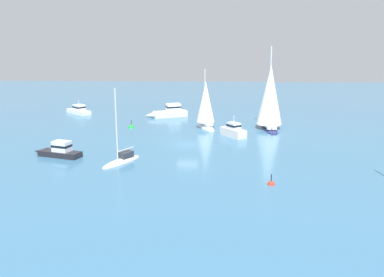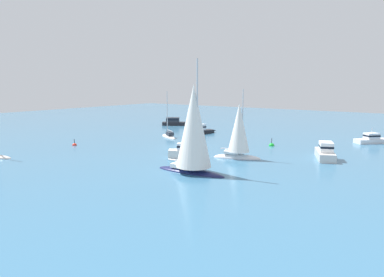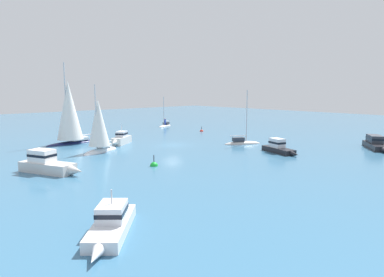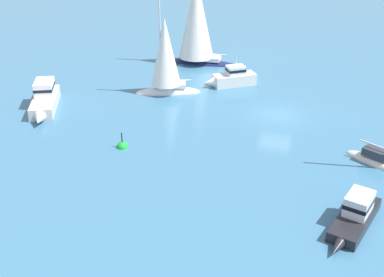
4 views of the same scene
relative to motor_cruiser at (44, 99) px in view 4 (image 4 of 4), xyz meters
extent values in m
plane|color=teal|center=(18.48, 4.09, -0.80)|extent=(160.00, 160.00, 0.00)
cube|color=silver|center=(-0.04, 0.10, -0.32)|extent=(3.87, 5.78, 0.96)
cone|color=silver|center=(1.32, -3.02, -0.32)|extent=(1.44, 1.65, 0.96)
cube|color=white|center=(-0.28, 0.64, 0.75)|extent=(2.21, 2.60, 1.18)
cube|color=black|center=(-0.28, 0.64, 0.81)|extent=(2.26, 2.65, 0.24)
ellipsoid|color=#191E4C|center=(8.99, 14.97, -0.80)|extent=(7.97, 2.20, 0.71)
cube|color=white|center=(9.93, 15.02, -0.23)|extent=(2.43, 1.38, 0.43)
cylinder|color=silver|center=(8.20, 14.93, 5.05)|extent=(0.18, 0.18, 11.00)
cylinder|color=silver|center=(9.97, 15.02, 0.23)|extent=(3.55, 0.32, 0.14)
cone|color=white|center=(8.60, 14.95, 3.98)|extent=(3.72, 3.72, 8.25)
cube|color=black|center=(24.36, -9.14, -0.50)|extent=(2.86, 4.90, 0.60)
cone|color=black|center=(23.49, -11.86, -0.50)|extent=(0.93, 1.29, 0.60)
cube|color=silver|center=(24.44, -8.87, 0.36)|extent=(1.69, 2.04, 1.11)
cube|color=black|center=(24.44, -8.87, 0.41)|extent=(1.74, 2.09, 0.24)
cube|color=silver|center=(13.76, 9.71, -0.29)|extent=(4.02, 3.39, 1.03)
cone|color=silver|center=(11.80, 8.37, -0.29)|extent=(1.38, 1.40, 1.03)
cube|color=silver|center=(13.83, 9.76, 0.62)|extent=(1.97, 1.86, 0.79)
cube|color=black|center=(13.83, 9.76, 0.66)|extent=(2.03, 1.92, 0.24)
cylinder|color=silver|center=(13.83, 9.76, 1.50)|extent=(0.08, 0.08, 0.97)
ellipsoid|color=white|center=(8.57, 6.10, -0.80)|extent=(5.89, 3.40, 1.07)
cube|color=white|center=(9.21, 6.34, -0.08)|extent=(1.97, 1.57, 0.36)
cylinder|color=silver|center=(8.03, 5.90, 3.61)|extent=(0.14, 0.14, 7.74)
cylinder|color=silver|center=(9.24, 6.35, 0.35)|extent=(2.45, 1.01, 0.11)
cone|color=white|center=(8.41, 6.04, 2.94)|extent=(3.32, 3.32, 5.80)
ellipsoid|color=silver|center=(26.20, -2.13, -0.80)|extent=(5.26, 3.75, 0.88)
cube|color=#2D333D|center=(25.64, -1.81, -0.10)|extent=(1.83, 1.56, 0.53)
cylinder|color=silver|center=(25.62, -1.80, 0.41)|extent=(2.14, 1.29, 0.11)
sphere|color=green|center=(8.83, -4.53, -0.80)|extent=(0.81, 0.81, 0.81)
cylinder|color=black|center=(8.83, -4.53, -0.04)|extent=(0.08, 0.08, 0.71)
camera|label=1|loc=(65.62, 6.98, 11.05)|focal=38.37mm
camera|label=2|loc=(-12.40, 43.87, 8.22)|focal=33.97mm
camera|label=3|loc=(-11.08, -31.42, 6.92)|focal=31.37mm
camera|label=4|loc=(22.03, -32.10, 15.22)|focal=45.76mm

